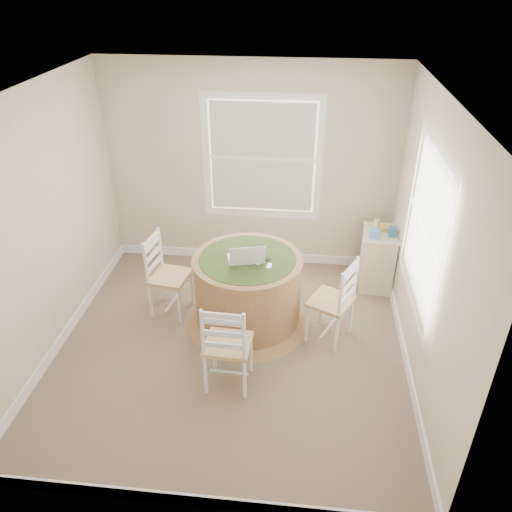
# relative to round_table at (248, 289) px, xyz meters

# --- Properties ---
(room) EXTENTS (3.64, 3.64, 2.64)m
(room) POSITION_rel_round_table_xyz_m (0.04, -0.27, 0.84)
(room) COLOR #77604B
(room) RESTS_ON ground
(round_table) EXTENTS (1.34, 1.34, 0.84)m
(round_table) POSITION_rel_round_table_xyz_m (0.00, 0.00, 0.00)
(round_table) COLOR #9D6F46
(round_table) RESTS_ON ground
(chair_left) EXTENTS (0.46, 0.48, 0.95)m
(chair_left) POSITION_rel_round_table_xyz_m (-0.89, 0.12, 0.02)
(chair_left) COLOR white
(chair_left) RESTS_ON ground
(chair_near) EXTENTS (0.44, 0.42, 0.95)m
(chair_near) POSITION_rel_round_table_xyz_m (-0.07, -0.93, 0.02)
(chair_near) COLOR white
(chair_near) RESTS_ON ground
(chair_right) EXTENTS (0.54, 0.55, 0.95)m
(chair_right) POSITION_rel_round_table_xyz_m (0.89, -0.16, 0.02)
(chair_right) COLOR white
(chair_right) RESTS_ON ground
(laptop) EXTENTS (0.44, 0.40, 0.25)m
(laptop) POSITION_rel_round_table_xyz_m (-0.01, -0.04, 0.42)
(laptop) COLOR white
(laptop) RESTS_ON round_table
(mouse) EXTENTS (0.08, 0.11, 0.04)m
(mouse) POSITION_rel_round_table_xyz_m (0.12, -0.07, 0.39)
(mouse) COLOR white
(mouse) RESTS_ON round_table
(phone) EXTENTS (0.05, 0.09, 0.02)m
(phone) POSITION_rel_round_table_xyz_m (0.24, -0.12, 0.38)
(phone) COLOR #B7BABF
(phone) RESTS_ON round_table
(keys) EXTENTS (0.07, 0.06, 0.02)m
(keys) POSITION_rel_round_table_xyz_m (0.20, -0.00, 0.39)
(keys) COLOR black
(keys) RESTS_ON round_table
(corner_chest) EXTENTS (0.45, 0.58, 0.73)m
(corner_chest) POSITION_rel_round_table_xyz_m (1.48, 0.93, -0.09)
(corner_chest) COLOR beige
(corner_chest) RESTS_ON ground
(tissue_box) EXTENTS (0.13, 0.13, 0.10)m
(tissue_box) POSITION_rel_round_table_xyz_m (1.39, 0.80, 0.33)
(tissue_box) COLOR #5F88D9
(tissue_box) RESTS_ON corner_chest
(box_yellow) EXTENTS (0.16, 0.11, 0.06)m
(box_yellow) POSITION_rel_round_table_xyz_m (1.54, 0.98, 0.31)
(box_yellow) COLOR gold
(box_yellow) RESTS_ON corner_chest
(box_blue) EXTENTS (0.09, 0.09, 0.12)m
(box_blue) POSITION_rel_round_table_xyz_m (1.59, 0.85, 0.34)
(box_blue) COLOR #365CA2
(box_blue) RESTS_ON corner_chest
(cup_cream) EXTENTS (0.07, 0.07, 0.09)m
(cup_cream) POSITION_rel_round_table_xyz_m (1.44, 1.08, 0.33)
(cup_cream) COLOR beige
(cup_cream) RESTS_ON corner_chest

